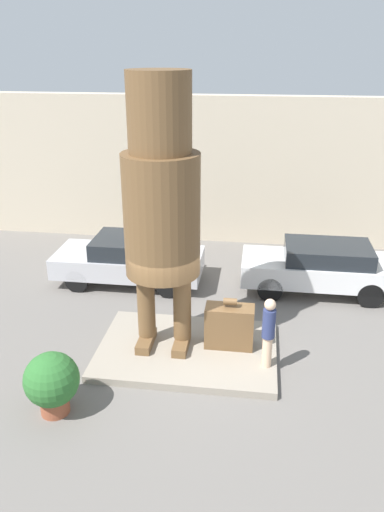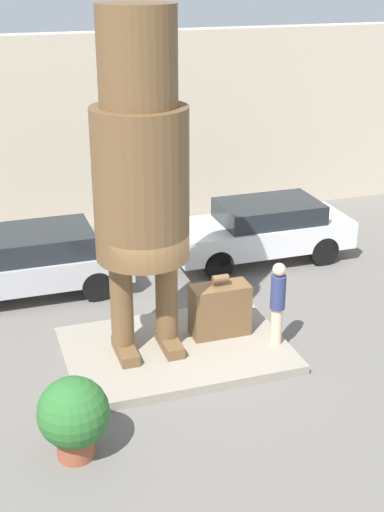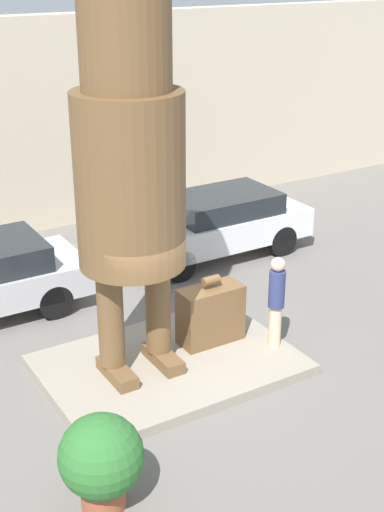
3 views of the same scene
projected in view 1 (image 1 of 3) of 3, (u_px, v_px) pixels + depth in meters
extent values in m
plane|color=slate|center=(187.00, 353.00, 11.78)|extent=(60.00, 60.00, 0.00)
cube|color=gray|center=(187.00, 350.00, 11.75)|extent=(4.15, 2.88, 0.18)
cube|color=beige|center=(218.00, 171.00, 17.75)|extent=(28.00, 0.60, 5.17)
cube|color=brown|center=(146.00, 341.00, 11.77)|extent=(0.33, 0.95, 0.21)
cube|color=brown|center=(182.00, 344.00, 11.66)|extent=(0.33, 0.95, 0.21)
cylinder|color=brown|center=(146.00, 303.00, 11.53)|extent=(0.41, 0.41, 1.66)
cylinder|color=brown|center=(182.00, 306.00, 11.43)|extent=(0.41, 0.41, 1.66)
cylinder|color=brown|center=(162.00, 215.00, 10.63)|extent=(1.66, 1.66, 2.66)
cylinder|color=brown|center=(159.00, 112.00, 9.80)|extent=(1.30, 1.30, 1.60)
cube|color=brown|center=(229.00, 326.00, 11.59)|extent=(1.13, 0.53, 1.02)
cylinder|color=brown|center=(230.00, 302.00, 11.33)|extent=(0.31, 0.16, 0.16)
cylinder|color=beige|center=(267.00, 351.00, 10.89)|extent=(0.21, 0.21, 0.74)
cylinder|color=navy|center=(269.00, 323.00, 10.62)|extent=(0.28, 0.28, 0.66)
sphere|color=beige|center=(270.00, 305.00, 10.44)|extent=(0.25, 0.25, 0.25)
cube|color=#B7B7BC|center=(129.00, 262.00, 15.09)|extent=(4.41, 1.86, 0.61)
cube|color=#1E2328|center=(135.00, 246.00, 14.84)|extent=(2.43, 1.68, 0.50)
cylinder|color=black|center=(77.00, 281.00, 14.61)|extent=(0.68, 0.18, 0.68)
cylinder|color=black|center=(95.00, 258.00, 16.14)|extent=(0.68, 0.18, 0.68)
cylinder|color=black|center=(169.00, 287.00, 14.27)|extent=(0.68, 0.18, 0.68)
cylinder|color=black|center=(178.00, 263.00, 15.80)|extent=(0.68, 0.18, 0.68)
cube|color=silver|center=(318.00, 270.00, 14.50)|extent=(4.41, 1.75, 0.65)
cube|color=#1E2328|center=(328.00, 253.00, 14.25)|extent=(2.43, 1.58, 0.46)
cylinder|color=black|center=(270.00, 289.00, 14.08)|extent=(0.72, 0.18, 0.72)
cylinder|color=black|center=(270.00, 266.00, 15.51)|extent=(0.72, 0.18, 0.72)
cylinder|color=black|center=(370.00, 295.00, 13.73)|extent=(0.72, 0.18, 0.72)
cylinder|color=black|center=(361.00, 271.00, 15.17)|extent=(0.72, 0.18, 0.72)
cylinder|color=brown|center=(55.00, 405.00, 9.85)|extent=(0.57, 0.57, 0.32)
sphere|color=#2D6B2D|center=(52.00, 379.00, 9.61)|extent=(1.08, 1.08, 1.08)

